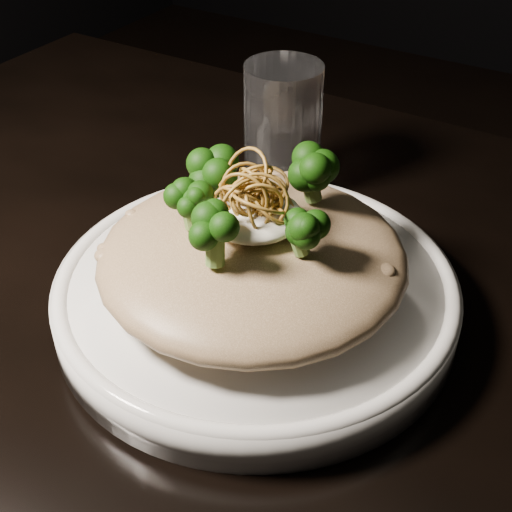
# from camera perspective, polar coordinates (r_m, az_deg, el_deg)

# --- Properties ---
(table) EXTENTS (1.10, 0.80, 0.75)m
(table) POSITION_cam_1_polar(r_m,az_deg,el_deg) (0.65, -1.83, -8.65)
(table) COLOR black
(table) RESTS_ON ground
(plate) EXTENTS (0.32, 0.32, 0.03)m
(plate) POSITION_cam_1_polar(r_m,az_deg,el_deg) (0.57, 0.00, -3.13)
(plate) COLOR silver
(plate) RESTS_ON table
(risotto) EXTENTS (0.23, 0.23, 0.05)m
(risotto) POSITION_cam_1_polar(r_m,az_deg,el_deg) (0.54, -0.30, -0.04)
(risotto) COLOR brown
(risotto) RESTS_ON plate
(broccoli) EXTENTS (0.14, 0.14, 0.05)m
(broccoli) POSITION_cam_1_polar(r_m,az_deg,el_deg) (0.51, 0.11, 4.80)
(broccoli) COLOR black
(broccoli) RESTS_ON risotto
(cheese) EXTENTS (0.07, 0.07, 0.02)m
(cheese) POSITION_cam_1_polar(r_m,az_deg,el_deg) (0.52, -0.15, 3.27)
(cheese) COLOR white
(cheese) RESTS_ON risotto
(shallots) EXTENTS (0.07, 0.07, 0.04)m
(shallots) POSITION_cam_1_polar(r_m,az_deg,el_deg) (0.50, -0.10, 6.10)
(shallots) COLOR brown
(shallots) RESTS_ON cheese
(drinking_glass) EXTENTS (0.10, 0.10, 0.13)m
(drinking_glass) POSITION_cam_1_polar(r_m,az_deg,el_deg) (0.70, 2.13, 9.98)
(drinking_glass) COLOR silver
(drinking_glass) RESTS_ON table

